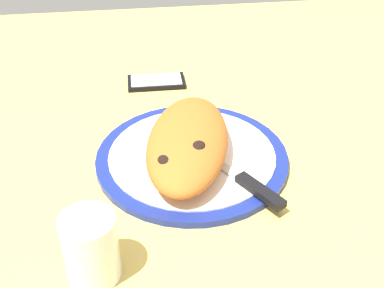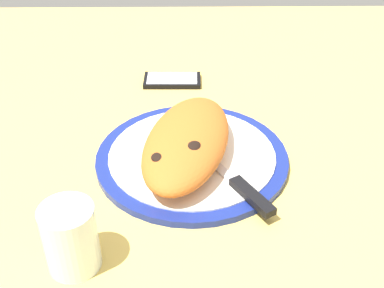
% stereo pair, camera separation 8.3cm
% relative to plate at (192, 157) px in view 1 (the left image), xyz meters
% --- Properties ---
extents(ground_plane, '(1.50, 1.50, 0.03)m').
position_rel_plate_xyz_m(ground_plane, '(0.00, 0.00, -0.02)').
color(ground_plane, '#DBB756').
extents(plate, '(0.33, 0.33, 0.02)m').
position_rel_plate_xyz_m(plate, '(0.00, 0.00, 0.00)').
color(plate, navy).
rests_on(plate, ground_plane).
extents(calzone, '(0.30, 0.19, 0.06)m').
position_rel_plate_xyz_m(calzone, '(0.01, -0.01, 0.04)').
color(calzone, '#C16023').
rests_on(calzone, plate).
extents(fork, '(0.18, 0.02, 0.00)m').
position_rel_plate_xyz_m(fork, '(0.01, -0.06, 0.01)').
color(fork, silver).
rests_on(fork, plate).
extents(knife, '(0.20, 0.13, 0.01)m').
position_rel_plate_xyz_m(knife, '(0.09, 0.07, 0.01)').
color(knife, silver).
rests_on(knife, plate).
extents(smartphone, '(0.07, 0.12, 0.01)m').
position_rel_plate_xyz_m(smartphone, '(-0.28, -0.04, -0.00)').
color(smartphone, black).
rests_on(smartphone, ground_plane).
extents(water_glass, '(0.07, 0.07, 0.10)m').
position_rel_plate_xyz_m(water_glass, '(0.23, -0.16, 0.04)').
color(water_glass, silver).
rests_on(water_glass, ground_plane).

